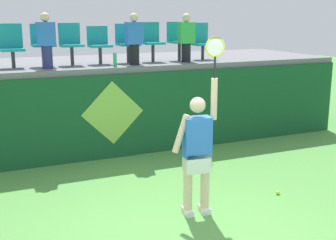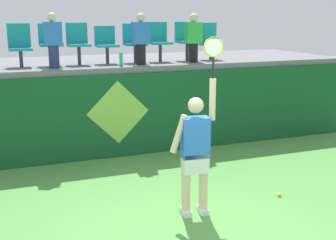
{
  "view_description": "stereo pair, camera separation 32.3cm",
  "coord_description": "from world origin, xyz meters",
  "px_view_note": "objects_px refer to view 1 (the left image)",
  "views": [
    {
      "loc": [
        -2.5,
        -4.78,
        2.83
      ],
      "look_at": [
        0.15,
        1.29,
        1.26
      ],
      "focal_mm": 48.12,
      "sensor_mm": 36.0,
      "label": 1
    },
    {
      "loc": [
        -2.2,
        -4.9,
        2.83
      ],
      "look_at": [
        0.15,
        1.29,
        1.26
      ],
      "focal_mm": 48.12,
      "sensor_mm": 36.0,
      "label": 2
    }
  ],
  "objects_px": {
    "stadium_chair_7": "(178,39)",
    "stadium_chair_8": "(201,40)",
    "stadium_chair_3": "(71,42)",
    "spectator_0": "(186,37)",
    "stadium_chair_4": "(99,43)",
    "stadium_chair_5": "(127,41)",
    "spectator_1": "(134,38)",
    "water_bottle": "(115,60)",
    "stadium_chair_6": "(152,40)",
    "tennis_ball": "(278,192)",
    "spectator_2": "(46,40)",
    "tennis_player": "(197,150)",
    "stadium_chair_1": "(12,44)",
    "stadium_chair_2": "(43,42)"
  },
  "relations": [
    {
      "from": "spectator_2",
      "to": "stadium_chair_6",
      "type": "bearing_deg",
      "value": 10.67
    },
    {
      "from": "stadium_chair_3",
      "to": "spectator_0",
      "type": "height_order",
      "value": "spectator_0"
    },
    {
      "from": "stadium_chair_2",
      "to": "stadium_chair_7",
      "type": "height_order",
      "value": "stadium_chair_7"
    },
    {
      "from": "stadium_chair_4",
      "to": "stadium_chair_5",
      "type": "relative_size",
      "value": 0.95
    },
    {
      "from": "tennis_player",
      "to": "stadium_chair_5",
      "type": "height_order",
      "value": "stadium_chair_5"
    },
    {
      "from": "tennis_ball",
      "to": "stadium_chair_4",
      "type": "bearing_deg",
      "value": 116.05
    },
    {
      "from": "tennis_ball",
      "to": "stadium_chair_1",
      "type": "height_order",
      "value": "stadium_chair_1"
    },
    {
      "from": "stadium_chair_3",
      "to": "spectator_0",
      "type": "xyz_separation_m",
      "value": [
        2.4,
        -0.42,
        0.06
      ]
    },
    {
      "from": "tennis_ball",
      "to": "spectator_2",
      "type": "height_order",
      "value": "spectator_2"
    },
    {
      "from": "stadium_chair_6",
      "to": "spectator_0",
      "type": "xyz_separation_m",
      "value": [
        0.64,
        -0.42,
        0.06
      ]
    },
    {
      "from": "stadium_chair_7",
      "to": "spectator_2",
      "type": "xyz_separation_m",
      "value": [
        -2.95,
        -0.44,
        0.06
      ]
    },
    {
      "from": "stadium_chair_3",
      "to": "stadium_chair_6",
      "type": "relative_size",
      "value": 1.0
    },
    {
      "from": "stadium_chair_1",
      "to": "stadium_chair_5",
      "type": "xyz_separation_m",
      "value": [
        2.34,
        -0.01,
        0.01
      ]
    },
    {
      "from": "tennis_player",
      "to": "stadium_chair_3",
      "type": "bearing_deg",
      "value": 103.36
    },
    {
      "from": "spectator_0",
      "to": "spectator_1",
      "type": "xyz_separation_m",
      "value": [
        -1.2,
        -0.05,
        0.0
      ]
    },
    {
      "from": "tennis_ball",
      "to": "stadium_chair_3",
      "type": "relative_size",
      "value": 0.08
    },
    {
      "from": "stadium_chair_6",
      "to": "stadium_chair_7",
      "type": "distance_m",
      "value": 0.64
    },
    {
      "from": "stadium_chair_3",
      "to": "stadium_chair_4",
      "type": "relative_size",
      "value": 1.09
    },
    {
      "from": "spectator_2",
      "to": "tennis_ball",
      "type": "bearing_deg",
      "value": -48.26
    },
    {
      "from": "stadium_chair_8",
      "to": "spectator_2",
      "type": "height_order",
      "value": "spectator_2"
    },
    {
      "from": "tennis_ball",
      "to": "stadium_chair_7",
      "type": "relative_size",
      "value": 0.08
    },
    {
      "from": "stadium_chair_7",
      "to": "spectator_1",
      "type": "distance_m",
      "value": 1.29
    },
    {
      "from": "stadium_chair_6",
      "to": "spectator_2",
      "type": "relative_size",
      "value": 0.81
    },
    {
      "from": "stadium_chair_2",
      "to": "tennis_player",
      "type": "bearing_deg",
      "value": -69.19
    },
    {
      "from": "water_bottle",
      "to": "stadium_chair_4",
      "type": "distance_m",
      "value": 0.69
    },
    {
      "from": "water_bottle",
      "to": "stadium_chair_4",
      "type": "xyz_separation_m",
      "value": [
        -0.15,
        0.6,
        0.3
      ]
    },
    {
      "from": "water_bottle",
      "to": "stadium_chair_8",
      "type": "distance_m",
      "value": 2.35
    },
    {
      "from": "stadium_chair_2",
      "to": "stadium_chair_6",
      "type": "xyz_separation_m",
      "value": [
        2.32,
        0.0,
        -0.0
      ]
    },
    {
      "from": "tennis_ball",
      "to": "spectator_2",
      "type": "distance_m",
      "value": 5.04
    },
    {
      "from": "water_bottle",
      "to": "spectator_1",
      "type": "relative_size",
      "value": 0.26
    },
    {
      "from": "tennis_player",
      "to": "spectator_0",
      "type": "bearing_deg",
      "value": 66.7
    },
    {
      "from": "stadium_chair_7",
      "to": "stadium_chair_5",
      "type": "bearing_deg",
      "value": -180.0
    },
    {
      "from": "tennis_player",
      "to": "stadium_chair_8",
      "type": "height_order",
      "value": "stadium_chair_8"
    },
    {
      "from": "stadium_chair_1",
      "to": "stadium_chair_7",
      "type": "relative_size",
      "value": 0.99
    },
    {
      "from": "spectator_1",
      "to": "stadium_chair_1",
      "type": "bearing_deg",
      "value": 168.57
    },
    {
      "from": "water_bottle",
      "to": "spectator_1",
      "type": "height_order",
      "value": "spectator_1"
    },
    {
      "from": "stadium_chair_4",
      "to": "stadium_chair_1",
      "type": "bearing_deg",
      "value": 179.65
    },
    {
      "from": "stadium_chair_5",
      "to": "stadium_chair_7",
      "type": "height_order",
      "value": "stadium_chair_7"
    },
    {
      "from": "tennis_player",
      "to": "spectator_0",
      "type": "xyz_separation_m",
      "value": [
        1.49,
        3.45,
        1.38
      ]
    },
    {
      "from": "stadium_chair_7",
      "to": "stadium_chair_8",
      "type": "distance_m",
      "value": 0.59
    },
    {
      "from": "stadium_chair_4",
      "to": "spectator_1",
      "type": "xyz_separation_m",
      "value": [
        0.61,
        -0.46,
        0.1
      ]
    },
    {
      "from": "tennis_player",
      "to": "stadium_chair_3",
      "type": "relative_size",
      "value": 3.0
    },
    {
      "from": "stadium_chair_6",
      "to": "stadium_chair_7",
      "type": "height_order",
      "value": "stadium_chair_7"
    },
    {
      "from": "stadium_chair_3",
      "to": "stadium_chair_7",
      "type": "bearing_deg",
      "value": -0.03
    },
    {
      "from": "stadium_chair_1",
      "to": "spectator_1",
      "type": "distance_m",
      "value": 2.39
    },
    {
      "from": "stadium_chair_3",
      "to": "stadium_chair_4",
      "type": "distance_m",
      "value": 0.59
    },
    {
      "from": "water_bottle",
      "to": "stadium_chair_4",
      "type": "bearing_deg",
      "value": 104.38
    },
    {
      "from": "stadium_chair_8",
      "to": "spectator_1",
      "type": "relative_size",
      "value": 0.79
    },
    {
      "from": "stadium_chair_4",
      "to": "stadium_chair_5",
      "type": "distance_m",
      "value": 0.61
    },
    {
      "from": "stadium_chair_5",
      "to": "spectator_1",
      "type": "bearing_deg",
      "value": -90.0
    }
  ]
}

